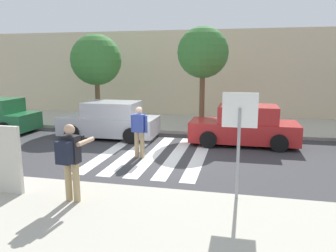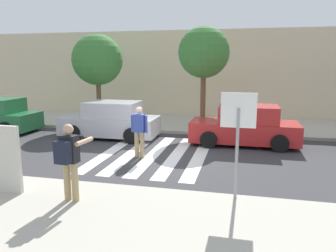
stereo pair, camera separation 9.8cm
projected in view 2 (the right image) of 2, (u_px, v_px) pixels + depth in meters
ground_plane at (152, 155)px, 11.32m from camera, size 120.00×120.00×0.00m
sidewalk_far at (184, 123)px, 17.05m from camera, size 60.00×4.80×0.14m
building_facade_far at (196, 73)px, 20.80m from camera, size 56.00×4.00×5.00m
crosswalk_stripe_0 at (112, 151)px, 11.87m from camera, size 0.44×5.20×0.01m
crosswalk_stripe_1 at (132, 152)px, 11.69m from camera, size 0.44×5.20×0.01m
crosswalk_stripe_2 at (154, 154)px, 11.52m from camera, size 0.44×5.20×0.01m
crosswalk_stripe_3 at (176, 155)px, 11.34m from camera, size 0.44×5.20×0.01m
crosswalk_stripe_4 at (199, 157)px, 11.16m from camera, size 0.44×5.20×0.01m
stop_sign at (238, 123)px, 7.07m from camera, size 0.76×0.08×2.38m
photographer_with_backpack at (69, 156)px, 7.05m from camera, size 0.64×0.88×1.72m
pedestrian_crossing at (139, 129)px, 10.92m from camera, size 0.58×0.26×1.72m
parked_car_silver at (111, 121)px, 13.94m from camera, size 4.10×1.92×1.55m
parked_car_red at (245, 126)px, 12.70m from camera, size 4.10×1.92×1.55m
street_tree_west at (97, 60)px, 16.39m from camera, size 2.53×2.53×4.44m
street_tree_center at (204, 53)px, 14.71m from camera, size 2.31×2.31×4.63m
advertising_board at (0, 159)px, 7.65m from camera, size 1.10×0.11×1.60m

